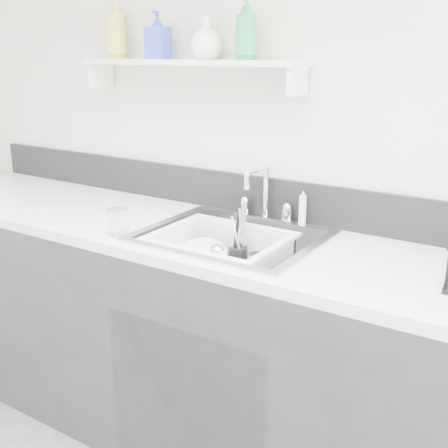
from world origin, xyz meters
The scene contains 17 objects.
counter_run centered at (0.00, 1.19, 0.46)m, with size 3.20×0.62×0.92m.
backsplash centered at (0.00, 1.49, 1.00)m, with size 3.20×0.02×0.16m, color black.
sink centered at (0.00, 1.19, 0.83)m, with size 0.64×0.52×0.20m, color silver, non-canonical shape.
faucet centered at (0.00, 1.44, 0.98)m, with size 0.26×0.18×0.23m.
side_sprayer centered at (0.16, 1.44, 0.99)m, with size 0.03×0.03×0.14m, color white.
wall_shelf centered at (-0.35, 1.42, 1.51)m, with size 1.00×0.16×0.12m.
wash_tub centered at (-0.02, 1.15, 0.84)m, with size 0.47×0.38×0.18m, color white, non-canonical shape.
plate_stack centered at (-0.12, 1.17, 0.79)m, with size 0.25×0.25×0.10m.
utensil_cup centered at (-0.01, 1.25, 0.82)m, with size 0.07×0.07×0.24m.
ladle centered at (-0.05, 1.17, 0.81)m, with size 0.28×0.10×0.08m, color silver, non-canonical shape.
tumbler_in_tub centered at (0.08, 1.23, 0.81)m, with size 0.06×0.06×0.09m, color white.
tumbler_counter centered at (-0.35, 0.98, 0.97)m, with size 0.07×0.07×0.10m, color white.
bowl_small centered at (0.08, 1.14, 0.78)m, with size 0.11×0.11×0.04m, color white.
soap_bottle_a centered at (-0.73, 1.42, 1.66)m, with size 0.10×0.10×0.25m, color #BFCD46.
soap_bottle_b centered at (-0.48, 1.40, 1.62)m, with size 0.08×0.08×0.18m, color blue.
soap_bottle_c centered at (-0.26, 1.42, 1.61)m, with size 0.12×0.12×0.15m, color white.
soap_bottle_d centered at (-0.07, 1.40, 1.64)m, with size 0.09×0.09×0.22m, color #228C55.
Camera 1 is at (1.02, -0.45, 1.57)m, focal length 45.00 mm.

